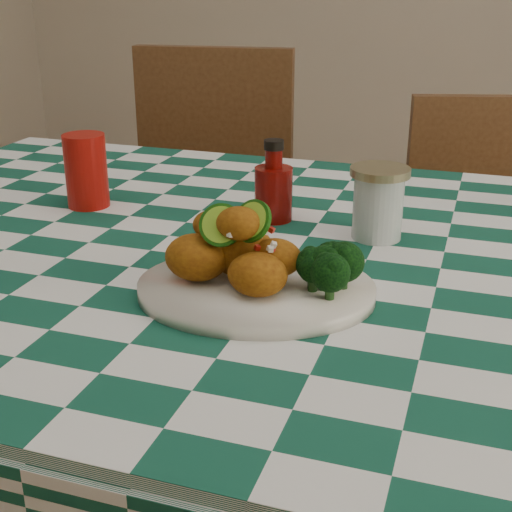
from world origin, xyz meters
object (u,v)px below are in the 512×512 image
(mason_jar, at_px, (378,203))
(wooden_chair_right, at_px, (495,295))
(red_tumbler, at_px, (86,171))
(wooden_chair_left, at_px, (198,241))
(dining_table, at_px, (292,469))
(ketchup_bottle, at_px, (274,181))
(fried_chicken_pile, at_px, (242,245))
(plate, at_px, (256,290))

(mason_jar, height_order, wooden_chair_right, mason_jar)
(red_tumbler, relative_size, wooden_chair_left, 0.13)
(dining_table, relative_size, wooden_chair_right, 1.88)
(mason_jar, relative_size, wooden_chair_right, 0.12)
(ketchup_bottle, distance_m, wooden_chair_left, 0.80)
(fried_chicken_pile, distance_m, red_tumbler, 0.45)
(fried_chicken_pile, height_order, mason_jar, fried_chicken_pile)
(red_tumbler, bearing_deg, wooden_chair_left, 96.13)
(ketchup_bottle, bearing_deg, fried_chicken_pile, -80.64)
(fried_chicken_pile, relative_size, red_tumbler, 1.23)
(plate, relative_size, red_tumbler, 2.39)
(ketchup_bottle, bearing_deg, plate, -77.09)
(plate, bearing_deg, red_tumbler, 146.66)
(mason_jar, bearing_deg, plate, -112.76)
(plate, height_order, fried_chicken_pile, fried_chicken_pile)
(red_tumbler, bearing_deg, wooden_chair_right, 41.38)
(mason_jar, relative_size, wooden_chair_left, 0.11)
(ketchup_bottle, bearing_deg, wooden_chair_left, 123.56)
(mason_jar, distance_m, wooden_chair_left, 0.91)
(red_tumbler, xyz_separation_m, wooden_chair_right, (0.70, 0.62, -0.41))
(plate, distance_m, wooden_chair_right, 1.00)
(fried_chicken_pile, relative_size, mason_jar, 1.39)
(plate, relative_size, ketchup_bottle, 2.26)
(dining_table, bearing_deg, ketchup_bottle, 121.05)
(fried_chicken_pile, distance_m, mason_jar, 0.29)
(ketchup_bottle, relative_size, wooden_chair_left, 0.14)
(ketchup_bottle, bearing_deg, dining_table, -58.95)
(red_tumbler, height_order, wooden_chair_right, red_tumbler)
(plate, bearing_deg, wooden_chair_right, 70.39)
(fried_chicken_pile, relative_size, wooden_chair_right, 0.17)
(red_tumbler, bearing_deg, dining_table, -13.00)
(wooden_chair_right, bearing_deg, fried_chicken_pile, -126.72)
(plate, distance_m, mason_jar, 0.28)
(plate, xyz_separation_m, fried_chicken_pile, (-0.02, 0.00, 0.06))
(fried_chicken_pile, xyz_separation_m, red_tumbler, (-0.37, 0.26, -0.00))
(dining_table, relative_size, red_tumbler, 13.25)
(red_tumbler, relative_size, mason_jar, 1.13)
(fried_chicken_pile, bearing_deg, ketchup_bottle, 99.36)
(fried_chicken_pile, distance_m, ketchup_bottle, 0.29)
(ketchup_bottle, relative_size, mason_jar, 1.20)
(wooden_chair_left, bearing_deg, plate, -69.50)
(dining_table, relative_size, wooden_chair_left, 1.71)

